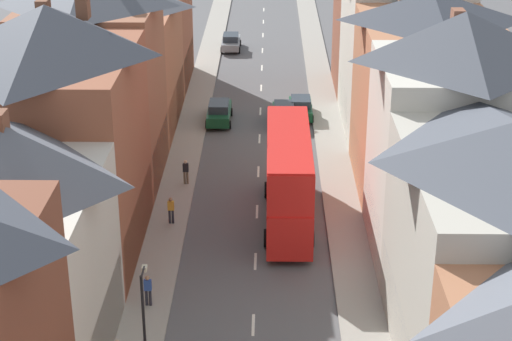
# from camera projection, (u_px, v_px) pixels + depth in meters

# --- Properties ---
(pavement_left) EXTENTS (2.20, 104.00, 0.14)m
(pavement_left) POSITION_uv_depth(u_px,v_px,m) (184.00, 159.00, 58.17)
(pavement_left) COLOR gray
(pavement_left) RESTS_ON ground
(pavement_right) EXTENTS (2.20, 104.00, 0.14)m
(pavement_right) POSITION_uv_depth(u_px,v_px,m) (334.00, 159.00, 58.02)
(pavement_right) COLOR gray
(pavement_right) RESTS_ON ground
(centre_line_dashes) EXTENTS (0.14, 97.80, 0.01)m
(centre_line_dashes) POSITION_uv_depth(u_px,v_px,m) (258.00, 172.00, 56.28)
(centre_line_dashes) COLOR silver
(centre_line_dashes) RESTS_ON ground
(terrace_row_left) EXTENTS (8.00, 71.23, 13.90)m
(terrace_row_left) POSITION_uv_depth(u_px,v_px,m) (57.00, 148.00, 43.76)
(terrace_row_left) COLOR brown
(terrace_row_left) RESTS_ON ground
(terrace_row_right) EXTENTS (8.00, 69.61, 14.31)m
(terrace_row_right) POSITION_uv_depth(u_px,v_px,m) (460.00, 150.00, 42.49)
(terrace_row_right) COLOR #935138
(terrace_row_right) RESTS_ON ground
(double_decker_bus_lead) EXTENTS (2.74, 10.80, 5.30)m
(double_decker_bus_lead) POSITION_uv_depth(u_px,v_px,m) (288.00, 177.00, 48.45)
(double_decker_bus_lead) COLOR red
(double_decker_bus_lead) RESTS_ON ground
(car_near_blue) EXTENTS (1.90, 4.41, 1.59)m
(car_near_blue) POSITION_uv_depth(u_px,v_px,m) (231.00, 42.00, 83.80)
(car_near_blue) COLOR gray
(car_near_blue) RESTS_ON ground
(car_near_silver) EXTENTS (1.90, 4.05, 1.65)m
(car_near_silver) POSITION_uv_depth(u_px,v_px,m) (301.00, 107.00, 65.61)
(car_near_silver) COLOR #144728
(car_near_silver) RESTS_ON ground
(car_parked_right_a) EXTENTS (1.90, 4.56, 1.66)m
(car_parked_right_a) POSITION_uv_depth(u_px,v_px,m) (219.00, 112.00, 64.65)
(car_parked_right_a) COLOR #144728
(car_parked_right_a) RESTS_ON ground
(car_mid_black) EXTENTS (1.90, 4.22, 1.62)m
(car_mid_black) POSITION_uv_depth(u_px,v_px,m) (284.00, 113.00, 64.44)
(car_mid_black) COLOR #144728
(car_mid_black) RESTS_ON ground
(pedestrian_mid_right) EXTENTS (0.36, 0.22, 1.61)m
(pedestrian_mid_right) POSITION_uv_depth(u_px,v_px,m) (148.00, 289.00, 40.72)
(pedestrian_mid_right) COLOR #23232D
(pedestrian_mid_right) RESTS_ON pavement_left
(pedestrian_far_left) EXTENTS (0.36, 0.22, 1.61)m
(pedestrian_far_left) POSITION_uv_depth(u_px,v_px,m) (171.00, 209.00, 48.75)
(pedestrian_far_left) COLOR #23232D
(pedestrian_far_left) RESTS_ON pavement_left
(pedestrian_far_right) EXTENTS (0.36, 0.22, 1.61)m
(pedestrian_far_right) POSITION_uv_depth(u_px,v_px,m) (186.00, 171.00, 53.82)
(pedestrian_far_right) COLOR brown
(pedestrian_far_right) RESTS_ON pavement_left
(street_lamp) EXTENTS (0.20, 1.12, 5.50)m
(street_lamp) POSITION_uv_depth(u_px,v_px,m) (145.00, 323.00, 34.09)
(street_lamp) COLOR black
(street_lamp) RESTS_ON ground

